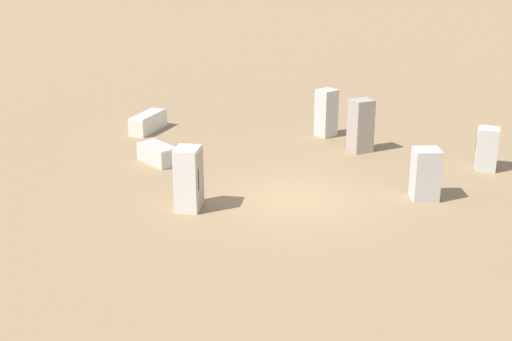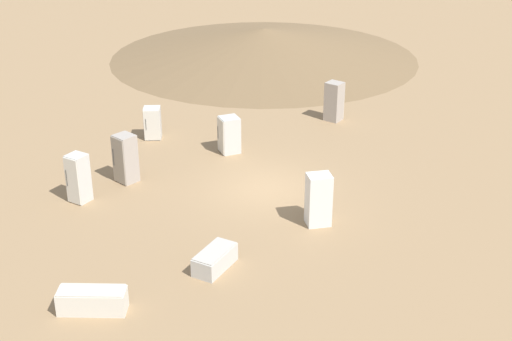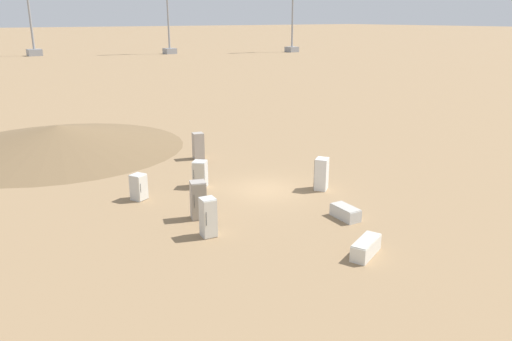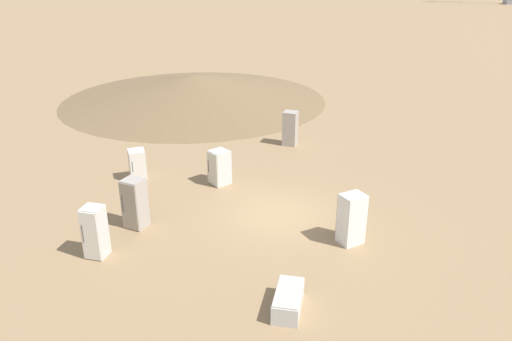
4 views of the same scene
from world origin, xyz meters
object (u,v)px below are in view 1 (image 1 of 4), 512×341
(discarded_fridge_4, at_px, (487,149))
(discarded_fridge_6, at_px, (326,113))
(discarded_fridge_5, at_px, (360,126))
(discarded_fridge_0, at_px, (425,174))
(discarded_fridge_2, at_px, (189,179))
(discarded_fridge_3, at_px, (158,154))
(discarded_fridge_7, at_px, (148,122))

(discarded_fridge_4, xyz_separation_m, discarded_fridge_6, (-0.78, 6.25, 0.20))
(discarded_fridge_5, distance_m, discarded_fridge_6, 2.18)
(discarded_fridge_0, height_order, discarded_fridge_2, discarded_fridge_2)
(discarded_fridge_2, height_order, discarded_fridge_6, discarded_fridge_2)
(discarded_fridge_0, relative_size, discarded_fridge_5, 0.81)
(discarded_fridge_3, distance_m, discarded_fridge_7, 3.94)
(discarded_fridge_3, height_order, discarded_fridge_4, discarded_fridge_4)
(discarded_fridge_2, relative_size, discarded_fridge_6, 1.02)
(discarded_fridge_7, bearing_deg, discarded_fridge_6, 16.71)
(discarded_fridge_5, bearing_deg, discarded_fridge_2, -162.69)
(discarded_fridge_2, relative_size, discarded_fridge_4, 1.30)
(discarded_fridge_0, height_order, discarded_fridge_3, discarded_fridge_0)
(discarded_fridge_4, height_order, discarded_fridge_5, discarded_fridge_5)
(discarded_fridge_3, distance_m, discarded_fridge_4, 11.03)
(discarded_fridge_5, height_order, discarded_fridge_6, discarded_fridge_5)
(discarded_fridge_7, bearing_deg, discarded_fridge_2, -51.72)
(discarded_fridge_6, bearing_deg, discarded_fridge_5, -99.18)
(discarded_fridge_4, relative_size, discarded_fridge_7, 0.71)
(discarded_fridge_0, relative_size, discarded_fridge_2, 0.84)
(discarded_fridge_3, bearing_deg, discarded_fridge_6, 167.37)
(discarded_fridge_5, bearing_deg, discarded_fridge_4, -53.04)
(discarded_fridge_2, distance_m, discarded_fridge_3, 4.42)
(discarded_fridge_6, distance_m, discarded_fridge_7, 6.97)
(discarded_fridge_3, height_order, discarded_fridge_6, discarded_fridge_6)
(discarded_fridge_0, distance_m, discarded_fridge_2, 6.98)
(discarded_fridge_0, bearing_deg, discarded_fridge_3, 156.48)
(discarded_fridge_3, bearing_deg, discarded_fridge_2, 68.54)
(discarded_fridge_5, bearing_deg, discarded_fridge_3, 163.71)
(discarded_fridge_4, xyz_separation_m, discarded_fridge_5, (-1.39, 4.16, 0.24))
(discarded_fridge_4, distance_m, discarded_fridge_6, 6.30)
(discarded_fridge_2, bearing_deg, discarded_fridge_6, 157.11)
(discarded_fridge_7, bearing_deg, discarded_fridge_5, 4.22)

